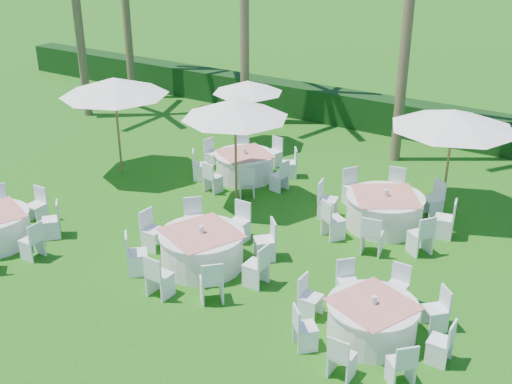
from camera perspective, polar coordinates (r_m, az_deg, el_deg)
ground at (r=14.72m, az=-10.14°, el=-6.81°), size 120.00×120.00×0.00m
hedge at (r=23.86m, az=9.44°, el=7.12°), size 34.00×1.00×1.20m
banquet_table_b at (r=14.48m, az=-4.82°, el=-5.01°), size 3.33×3.33×1.01m
banquet_table_c at (r=12.41m, az=10.26°, el=-11.11°), size 2.99×2.99×0.92m
banquet_table_e at (r=19.06m, az=-1.01°, el=2.40°), size 3.10×3.10×0.94m
banquet_table_f at (r=16.46m, az=11.34°, el=-1.61°), size 3.42×3.42×1.02m
umbrella_a at (r=19.16m, az=-12.50°, el=9.15°), size 3.16×3.16×2.95m
umbrella_b at (r=16.62m, az=-1.87°, el=7.44°), size 2.82×2.82×2.96m
umbrella_c at (r=21.18m, az=-0.74°, el=9.34°), size 2.33×2.33×2.25m
umbrella_d at (r=16.95m, az=17.17°, el=6.22°), size 3.19×3.19×2.81m
palm_f at (r=25.11m, az=-15.64°, el=15.38°), size 4.25×4.37×7.13m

